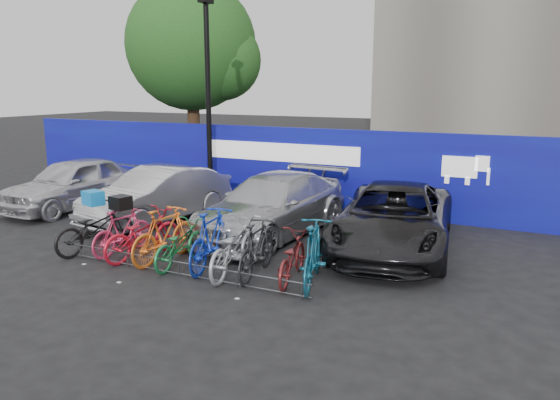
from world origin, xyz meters
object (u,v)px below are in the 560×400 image
Objects in this scene: bike_9 at (313,254)px; bike_1 at (122,232)px; bike_2 at (143,234)px; bike_6 at (234,247)px; bike_rack at (179,268)px; lamppost at (208,97)px; car_1 at (158,195)px; bike_0 at (95,228)px; bike_3 at (165,235)px; car_0 at (74,183)px; bike_5 at (211,239)px; car_3 at (394,218)px; bike_8 at (292,257)px; car_2 at (272,206)px; bike_4 at (180,244)px; bike_7 at (257,249)px; tree at (197,48)px.

bike_1 is at bearing -13.50° from bike_9.
bike_2 is 0.96× the size of bike_6.
lamppost is at bearing 118.07° from bike_rack.
car_1 reaches higher than bike_0.
bike_1 is at bearing 162.38° from bike_rack.
car_0 is at bearing -21.99° from bike_3.
car_0 is 2.22× the size of bike_9.
bike_rack is 0.87m from bike_5.
car_3 is 3.06m from bike_8.
bike_0 is at bearing 15.77° from bike_1.
bike_0 is at bearing -84.13° from lamppost.
car_2 is 3.02m from bike_4.
bike_3 is at bearing -6.94° from bike_7.
car_3 is 5.99m from bike_1.
car_2 is 4.15m from bike_0.
bike_3 is at bearing 142.70° from bike_rack.
lamppost is 1.36× the size of car_0.
car_3 is 3.79m from bike_6.
bike_8 is (1.76, 0.05, -0.15)m from bike_5.
lamppost reaches higher than bike_1.
bike_9 is at bearing -166.73° from bike_0.
car_0 reaches higher than bike_7.
bike_4 is (0.44, -0.09, -0.12)m from bike_3.
bike_9 is (5.64, -2.61, -0.13)m from car_1.
tree reaches higher than bike_7.
car_1 is at bearing -39.34° from bike_9.
bike_0 is 4.00m from bike_7.
car_2 is at bearing 173.01° from car_3.
bike_7 is at bearing -166.95° from bike_2.
car_0 reaches higher than car_1.
car_3 is (3.27, 3.53, 0.57)m from bike_rack.
bike_rack is at bearing 56.90° from bike_5.
bike_7 reaches higher than bike_4.
bike_6 is (0.63, -2.89, -0.20)m from car_2.
bike_7 is (4.56, -5.35, -2.72)m from lamppost.
bike_6 is at bearing -179.50° from bike_4.
bike_3 is 2.17m from bike_7.
bike_8 is 0.47m from bike_9.
bike_7 reaches higher than bike_rack.
bike_4 is (6.41, -10.13, -4.61)m from tree.
bike_2 is (-4.65, -2.93, -0.21)m from car_3.
bike_8 is (5.27, -5.27, -2.81)m from lamppost.
car_1 is 2.22× the size of bike_0.
bike_5 reaches higher than bike_0.
bike_5 reaches higher than bike_1.
bike_rack is 3.21× the size of bike_4.
bike_5 reaches higher than bike_3.
tree reaches higher than bike_rack.
bike_2 is at bearing -6.07° from bike_6.
car_0 is 2.27× the size of bike_2.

